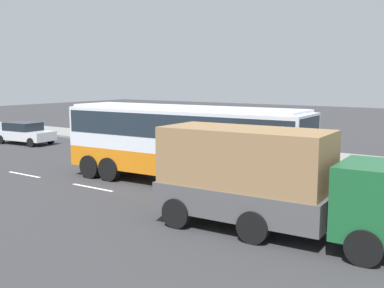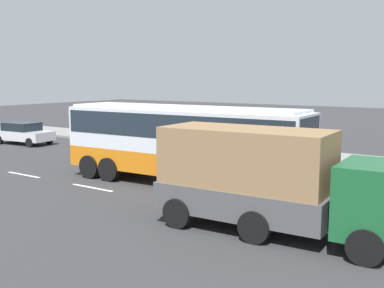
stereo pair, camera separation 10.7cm
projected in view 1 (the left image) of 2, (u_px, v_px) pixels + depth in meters
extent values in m
plane|color=#333335|center=(191.00, 183.00, 20.84)|extent=(120.00, 120.00, 0.00)
cube|color=gray|center=(278.00, 153.00, 28.57)|extent=(80.00, 4.00, 0.15)
cube|color=white|center=(24.00, 174.00, 22.65)|extent=(2.40, 0.16, 0.01)
cube|color=white|center=(92.00, 187.00, 19.96)|extent=(2.40, 0.16, 0.01)
cube|color=white|center=(270.00, 221.00, 15.23)|extent=(2.40, 0.16, 0.01)
cube|color=white|center=(366.00, 240.00, 13.51)|extent=(2.40, 0.16, 0.01)
cube|color=orange|center=(183.00, 162.00, 20.41)|extent=(11.43, 3.07, 0.95)
cube|color=silver|center=(183.00, 130.00, 20.21)|extent=(11.43, 3.07, 1.85)
cube|color=#1E2833|center=(183.00, 124.00, 20.18)|extent=(11.20, 3.09, 1.02)
cube|color=#1E2833|center=(308.00, 137.00, 17.26)|extent=(0.23, 2.35, 1.48)
cube|color=silver|center=(183.00, 108.00, 20.07)|extent=(10.97, 2.90, 0.12)
cylinder|color=black|center=(280.00, 178.00, 19.38)|extent=(1.11, 0.35, 1.10)
cylinder|color=black|center=(256.00, 190.00, 17.32)|extent=(1.11, 0.35, 1.10)
cylinder|color=black|center=(142.00, 161.00, 23.22)|extent=(1.11, 0.35, 1.10)
cylinder|color=black|center=(109.00, 169.00, 21.16)|extent=(1.11, 0.35, 1.10)
cylinder|color=black|center=(124.00, 159.00, 23.85)|extent=(1.11, 0.35, 1.10)
cylinder|color=black|center=(90.00, 167.00, 21.79)|extent=(1.11, 0.35, 1.10)
cube|color=#19592D|center=(374.00, 200.00, 12.37)|extent=(1.93, 2.40, 1.97)
cube|color=#4C4C4F|center=(244.00, 199.00, 14.45)|extent=(5.55, 2.58, 0.90)
cube|color=olive|center=(245.00, 157.00, 14.26)|extent=(5.33, 2.47, 1.79)
cylinder|color=black|center=(380.00, 224.00, 13.44)|extent=(0.97, 0.33, 0.96)
cylinder|color=black|center=(364.00, 248.00, 11.57)|extent=(0.97, 0.33, 0.96)
cylinder|color=black|center=(281.00, 209.00, 15.03)|extent=(0.97, 0.33, 0.96)
cylinder|color=black|center=(253.00, 227.00, 13.16)|extent=(0.97, 0.33, 0.96)
cylinder|color=black|center=(211.00, 198.00, 16.40)|extent=(0.97, 0.33, 0.96)
cylinder|color=black|center=(176.00, 213.00, 14.54)|extent=(0.97, 0.33, 0.96)
cube|color=silver|center=(25.00, 135.00, 33.09)|extent=(4.55, 2.19, 0.65)
cube|color=black|center=(23.00, 126.00, 33.10)|extent=(2.56, 1.88, 0.59)
cylinder|color=black|center=(50.00, 140.00, 33.12)|extent=(0.65, 0.25, 0.64)
cylinder|color=black|center=(31.00, 143.00, 31.61)|extent=(0.65, 0.25, 0.64)
cylinder|color=black|center=(21.00, 137.00, 34.65)|extent=(0.65, 0.25, 0.64)
cylinder|color=black|center=(1.00, 140.00, 33.15)|extent=(0.65, 0.25, 0.64)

